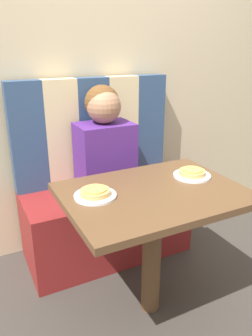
{
  "coord_description": "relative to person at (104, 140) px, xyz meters",
  "views": [
    {
      "loc": [
        -0.77,
        -1.23,
        1.37
      ],
      "look_at": [
        0.0,
        0.3,
        0.73
      ],
      "focal_mm": 35.0,
      "sensor_mm": 36.0,
      "label": 1
    }
  ],
  "objects": [
    {
      "name": "wall_back",
      "position": [
        0.0,
        0.3,
        0.48
      ],
      "size": [
        7.0,
        0.05,
        2.6
      ],
      "color": "#C6B28E",
      "rests_on": "ground_plane"
    },
    {
      "name": "pizza_left",
      "position": [
        -0.28,
        -0.54,
        -0.08
      ],
      "size": [
        0.14,
        0.14,
        0.03
      ],
      "color": "tan",
      "rests_on": "plate_left"
    },
    {
      "name": "ground_plane",
      "position": [
        0.0,
        -0.6,
        -0.82
      ],
      "size": [
        12.0,
        12.0,
        0.0
      ],
      "primitive_type": "plane",
      "color": "#38332D"
    },
    {
      "name": "pizza_right",
      "position": [
        0.28,
        -0.54,
        -0.08
      ],
      "size": [
        0.14,
        0.14,
        0.03
      ],
      "color": "tan",
      "rests_on": "plate_right"
    },
    {
      "name": "dining_table",
      "position": [
        0.0,
        -0.6,
        -0.21
      ],
      "size": [
        0.87,
        0.65,
        0.71
      ],
      "color": "brown",
      "rests_on": "ground_plane"
    },
    {
      "name": "booth_backrest",
      "position": [
        0.0,
        0.2,
        0.02
      ],
      "size": [
        1.08,
        0.1,
        0.7
      ],
      "color": "navy",
      "rests_on": "booth_seat"
    },
    {
      "name": "plate_left",
      "position": [
        -0.28,
        -0.54,
        -0.1
      ],
      "size": [
        0.2,
        0.2,
        0.01
      ],
      "color": "white",
      "rests_on": "dining_table"
    },
    {
      "name": "plate_right",
      "position": [
        0.28,
        -0.54,
        -0.1
      ],
      "size": [
        0.2,
        0.2,
        0.01
      ],
      "color": "white",
      "rests_on": "dining_table"
    },
    {
      "name": "person",
      "position": [
        0.0,
        0.0,
        0.0
      ],
      "size": [
        0.35,
        0.26,
        0.67
      ],
      "color": "#4C237A",
      "rests_on": "booth_seat"
    },
    {
      "name": "booth_seat",
      "position": [
        0.0,
        -0.0,
        -0.57
      ],
      "size": [
        1.08,
        0.5,
        0.49
      ],
      "color": "maroon",
      "rests_on": "ground_plane"
    }
  ]
}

